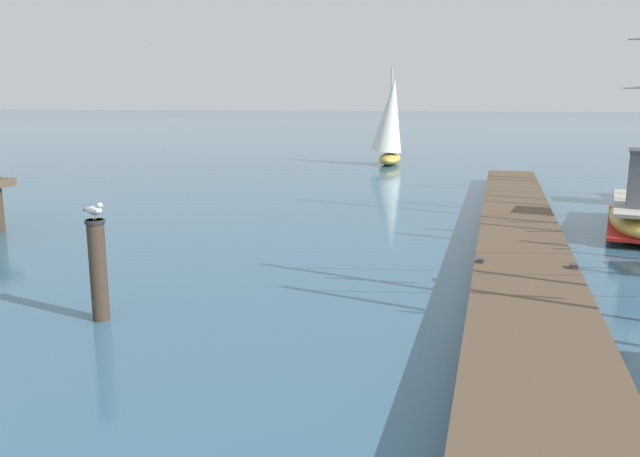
{
  "coord_description": "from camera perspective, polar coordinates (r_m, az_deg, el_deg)",
  "views": [
    {
      "loc": [
        4.65,
        -0.94,
        3.35
      ],
      "look_at": [
        2.17,
        8.47,
        1.4
      ],
      "focal_mm": 36.1,
      "sensor_mm": 36.0,
      "label": 1
    }
  ],
  "objects": [
    {
      "name": "mooring_piling",
      "position": [
        10.4,
        -19.08,
        -3.34
      ],
      "size": [
        0.3,
        0.3,
        1.58
      ],
      "color": "#3D3023",
      "rests_on": "ground"
    },
    {
      "name": "perched_seagull",
      "position": [
        10.22,
        -19.43,
        1.57
      ],
      "size": [
        0.38,
        0.17,
        0.27
      ],
      "color": "gold",
      "rests_on": "mooring_piling"
    },
    {
      "name": "floating_dock",
      "position": [
        16.63,
        17.18,
        0.46
      ],
      "size": [
        2.02,
        23.51,
        0.53
      ],
      "color": "brown",
      "rests_on": "ground"
    },
    {
      "name": "distant_sailboat",
      "position": [
        34.09,
        6.26,
        9.3
      ],
      "size": [
        2.09,
        3.28,
        5.03
      ],
      "color": "gold",
      "rests_on": "ground"
    }
  ]
}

